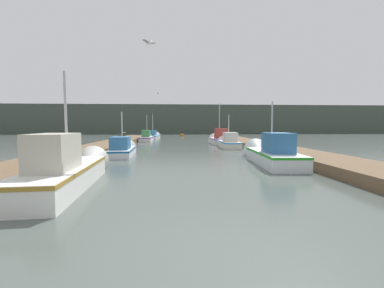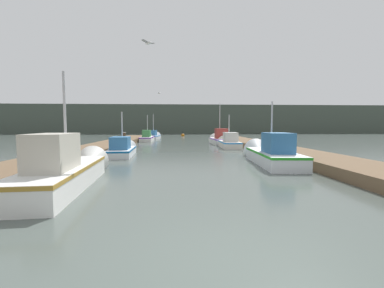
{
  "view_description": "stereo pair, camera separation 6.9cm",
  "coord_description": "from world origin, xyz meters",
  "px_view_note": "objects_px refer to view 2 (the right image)",
  "views": [
    {
      "loc": [
        -0.66,
        -3.38,
        1.93
      ],
      "look_at": [
        0.38,
        13.23,
        0.72
      ],
      "focal_mm": 24.0,
      "sensor_mm": 36.0,
      "label": 1
    },
    {
      "loc": [
        -0.59,
        -3.39,
        1.93
      ],
      "look_at": [
        0.38,
        13.23,
        0.72
      ],
      "focal_mm": 24.0,
      "sensor_mm": 36.0,
      "label": 2
    }
  ],
  "objects_px": {
    "fishing_boat_0": "(69,169)",
    "mooring_piling_0": "(216,135)",
    "seagull_1": "(148,43)",
    "fishing_boat_3": "(228,142)",
    "mooring_piling_3": "(124,140)",
    "fishing_boat_6": "(154,136)",
    "fishing_boat_4": "(219,139)",
    "fishing_boat_5": "(148,137)",
    "channel_buoy": "(183,135)",
    "fishing_boat_1": "(269,153)",
    "mooring_piling_2": "(218,135)",
    "mooring_piling_1": "(53,162)",
    "seagull_lead": "(159,93)",
    "fishing_boat_2": "(123,149)"
  },
  "relations": [
    {
      "from": "fishing_boat_0",
      "to": "mooring_piling_0",
      "type": "xyz_separation_m",
      "value": [
        9.3,
        28.89,
        -0.0
      ]
    },
    {
      "from": "fishing_boat_0",
      "to": "seagull_1",
      "type": "xyz_separation_m",
      "value": [
        2.51,
        1.11,
        4.39
      ]
    },
    {
      "from": "fishing_boat_3",
      "to": "mooring_piling_3",
      "type": "distance_m",
      "value": 8.98
    },
    {
      "from": "fishing_boat_6",
      "to": "fishing_boat_4",
      "type": "bearing_deg",
      "value": -48.12
    },
    {
      "from": "fishing_boat_5",
      "to": "seagull_1",
      "type": "xyz_separation_m",
      "value": [
        2.67,
        -23.08,
        4.51
      ]
    },
    {
      "from": "fishing_boat_4",
      "to": "channel_buoy",
      "type": "xyz_separation_m",
      "value": [
        -3.39,
        18.87,
        -0.3
      ]
    },
    {
      "from": "fishing_boat_1",
      "to": "mooring_piling_2",
      "type": "xyz_separation_m",
      "value": [
        0.99,
        22.83,
        0.12
      ]
    },
    {
      "from": "fishing_boat_1",
      "to": "channel_buoy",
      "type": "distance_m",
      "value": 32.64
    },
    {
      "from": "fishing_boat_0",
      "to": "fishing_boat_6",
      "type": "distance_m",
      "value": 28.55
    },
    {
      "from": "fishing_boat_5",
      "to": "mooring_piling_2",
      "type": "xyz_separation_m",
      "value": [
        9.46,
        3.17,
        0.2
      ]
    },
    {
      "from": "mooring_piling_1",
      "to": "seagull_lead",
      "type": "xyz_separation_m",
      "value": [
        2.47,
        19.91,
        4.94
      ]
    },
    {
      "from": "fishing_boat_5",
      "to": "fishing_boat_0",
      "type": "bearing_deg",
      "value": -90.01
    },
    {
      "from": "fishing_boat_1",
      "to": "fishing_boat_3",
      "type": "xyz_separation_m",
      "value": [
        -0.24,
        9.42,
        -0.06
      ]
    },
    {
      "from": "fishing_boat_3",
      "to": "seagull_lead",
      "type": "relative_size",
      "value": 9.22
    },
    {
      "from": "fishing_boat_3",
      "to": "seagull_1",
      "type": "xyz_separation_m",
      "value": [
        -5.56,
        -12.84,
        4.49
      ]
    },
    {
      "from": "mooring_piling_2",
      "to": "channel_buoy",
      "type": "bearing_deg",
      "value": 116.32
    },
    {
      "from": "fishing_boat_5",
      "to": "channel_buoy",
      "type": "bearing_deg",
      "value": 69.32
    },
    {
      "from": "fishing_boat_5",
      "to": "mooring_piling_2",
      "type": "height_order",
      "value": "fishing_boat_5"
    },
    {
      "from": "mooring_piling_2",
      "to": "seagull_lead",
      "type": "height_order",
      "value": "seagull_lead"
    },
    {
      "from": "fishing_boat_0",
      "to": "fishing_boat_5",
      "type": "distance_m",
      "value": 24.18
    },
    {
      "from": "mooring_piling_0",
      "to": "mooring_piling_2",
      "type": "bearing_deg",
      "value": -89.84
    },
    {
      "from": "mooring_piling_0",
      "to": "mooring_piling_2",
      "type": "distance_m",
      "value": 1.53
    },
    {
      "from": "fishing_boat_2",
      "to": "mooring_piling_2",
      "type": "height_order",
      "value": "fishing_boat_2"
    },
    {
      "from": "fishing_boat_5",
      "to": "mooring_piling_0",
      "type": "bearing_deg",
      "value": 26.06
    },
    {
      "from": "fishing_boat_0",
      "to": "mooring_piling_2",
      "type": "bearing_deg",
      "value": 66.95
    },
    {
      "from": "fishing_boat_3",
      "to": "fishing_boat_6",
      "type": "distance_m",
      "value": 16.58
    },
    {
      "from": "mooring_piling_1",
      "to": "mooring_piling_2",
      "type": "bearing_deg",
      "value": 68.7
    },
    {
      "from": "fishing_boat_0",
      "to": "fishing_boat_5",
      "type": "bearing_deg",
      "value": 86.11
    },
    {
      "from": "fishing_boat_4",
      "to": "mooring_piling_0",
      "type": "height_order",
      "value": "fishing_boat_4"
    },
    {
      "from": "fishing_boat_6",
      "to": "channel_buoy",
      "type": "xyz_separation_m",
      "value": [
        4.35,
        8.4,
        -0.21
      ]
    },
    {
      "from": "mooring_piling_2",
      "to": "mooring_piling_0",
      "type": "bearing_deg",
      "value": 90.16
    },
    {
      "from": "mooring_piling_0",
      "to": "channel_buoy",
      "type": "xyz_separation_m",
      "value": [
        -4.74,
        8.06,
        -0.34
      ]
    },
    {
      "from": "fishing_boat_2",
      "to": "fishing_boat_3",
      "type": "height_order",
      "value": "fishing_boat_3"
    },
    {
      "from": "fishing_boat_3",
      "to": "fishing_boat_4",
      "type": "bearing_deg",
      "value": 93.8
    },
    {
      "from": "seagull_1",
      "to": "channel_buoy",
      "type": "bearing_deg",
      "value": -140.27
    },
    {
      "from": "channel_buoy",
      "to": "fishing_boat_2",
      "type": "bearing_deg",
      "value": -99.11
    },
    {
      "from": "fishing_boat_6",
      "to": "mooring_piling_2",
      "type": "height_order",
      "value": "fishing_boat_6"
    },
    {
      "from": "mooring_piling_3",
      "to": "channel_buoy",
      "type": "relative_size",
      "value": 1.22
    },
    {
      "from": "fishing_boat_1",
      "to": "fishing_boat_4",
      "type": "relative_size",
      "value": 1.28
    },
    {
      "from": "mooring_piling_1",
      "to": "seagull_1",
      "type": "xyz_separation_m",
      "value": [
        3.48,
        0.09,
        4.31
      ]
    },
    {
      "from": "fishing_boat_3",
      "to": "channel_buoy",
      "type": "bearing_deg",
      "value": 100.75
    },
    {
      "from": "fishing_boat_0",
      "to": "fishing_boat_5",
      "type": "height_order",
      "value": "fishing_boat_0"
    },
    {
      "from": "fishing_boat_5",
      "to": "mooring_piling_1",
      "type": "distance_m",
      "value": 23.18
    },
    {
      "from": "fishing_boat_2",
      "to": "mooring_piling_3",
      "type": "bearing_deg",
      "value": 97.03
    },
    {
      "from": "fishing_boat_1",
      "to": "mooring_piling_0",
      "type": "height_order",
      "value": "fishing_boat_1"
    },
    {
      "from": "fishing_boat_4",
      "to": "mooring_piling_3",
      "type": "height_order",
      "value": "fishing_boat_4"
    },
    {
      "from": "fishing_boat_4",
      "to": "seagull_1",
      "type": "distance_m",
      "value": 18.37
    },
    {
      "from": "fishing_boat_1",
      "to": "mooring_piling_3",
      "type": "bearing_deg",
      "value": 140.96
    },
    {
      "from": "fishing_boat_0",
      "to": "fishing_boat_6",
      "type": "bearing_deg",
      "value": 85.31
    },
    {
      "from": "fishing_boat_4",
      "to": "seagull_lead",
      "type": "height_order",
      "value": "seagull_lead"
    }
  ]
}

